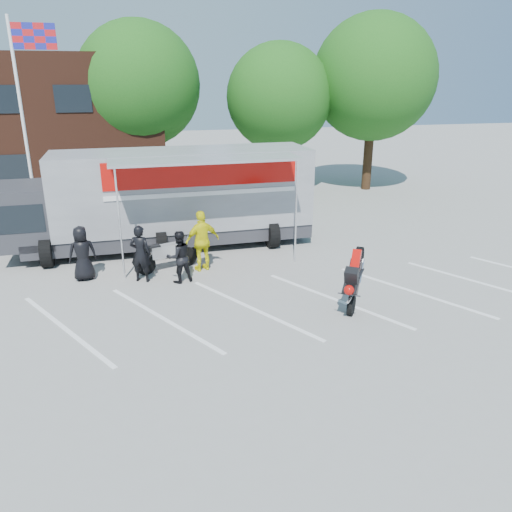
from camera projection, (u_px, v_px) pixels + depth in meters
name	position (u px, v px, depth m)	size (l,w,h in m)	color
ground	(254.00, 326.00, 12.53)	(100.00, 100.00, 0.00)	gray
parking_bay_lines	(245.00, 309.00, 13.44)	(18.00, 5.00, 0.01)	white
flagpole	(27.00, 102.00, 18.55)	(1.61, 0.12, 8.00)	white
tree_left	(139.00, 85.00, 24.82)	(6.12, 6.12, 8.64)	#382314
tree_mid	(279.00, 97.00, 25.70)	(5.44, 5.44, 7.68)	#382314
tree_right	(374.00, 78.00, 26.06)	(6.46, 6.46, 9.12)	#382314
transporter_truck	(173.00, 246.00, 18.48)	(11.02, 5.31, 3.51)	gray
parked_motorcycle	(168.00, 270.00, 16.20)	(0.71, 2.14, 1.12)	silver
stunt_bike_rider	(355.00, 305.00, 13.67)	(0.74, 1.58, 1.86)	black
spectator_leather_a	(82.00, 253.00, 15.16)	(0.83, 0.54, 1.70)	black
spectator_leather_b	(140.00, 254.00, 15.03)	(0.65, 0.42, 1.77)	black
spectator_leather_c	(179.00, 257.00, 15.00)	(0.78, 0.61, 1.61)	black
spectator_hivis	(202.00, 241.00, 15.88)	(1.15, 0.48, 1.97)	#F3ED0C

